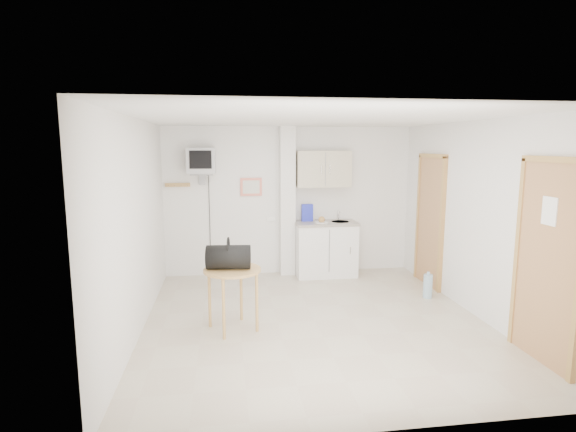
{
  "coord_description": "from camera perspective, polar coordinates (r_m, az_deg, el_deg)",
  "views": [
    {
      "loc": [
        -1.08,
        -5.28,
        2.18
      ],
      "look_at": [
        -0.25,
        0.6,
        1.25
      ],
      "focal_mm": 28.0,
      "sensor_mm": 36.0,
      "label": 1
    }
  ],
  "objects": [
    {
      "name": "water_bottle",
      "position": [
        6.87,
        17.33,
        -8.49
      ],
      "size": [
        0.13,
        0.13,
        0.39
      ],
      "color": "#90B2C8",
      "rests_on": "ground"
    },
    {
      "name": "ground",
      "position": [
        5.81,
        3.4,
        -13.14
      ],
      "size": [
        4.5,
        4.5,
        0.0
      ],
      "primitive_type": "plane",
      "color": "#BCB099",
      "rests_on": "ground"
    },
    {
      "name": "kitchenette",
      "position": [
        7.59,
        4.71,
        -1.57
      ],
      "size": [
        1.03,
        0.58,
        2.1
      ],
      "color": "white",
      "rests_on": "ground"
    },
    {
      "name": "duffel_bag",
      "position": [
        5.33,
        -7.56,
        -5.16
      ],
      "size": [
        0.54,
        0.33,
        0.38
      ],
      "rotation": [
        0.0,
        0.0,
        -0.1
      ],
      "color": "black",
      "rests_on": "round_table"
    },
    {
      "name": "round_table",
      "position": [
        5.39,
        -7.07,
        -7.63
      ],
      "size": [
        0.68,
        0.68,
        0.75
      ],
      "rotation": [
        0.0,
        0.0,
        -0.37
      ],
      "color": "#AF8745",
      "rests_on": "ground"
    },
    {
      "name": "room_envelope",
      "position": [
        5.57,
        5.79,
        2.23
      ],
      "size": [
        4.24,
        4.54,
        2.55
      ],
      "color": "white",
      "rests_on": "ground"
    },
    {
      "name": "crt_television",
      "position": [
        7.32,
        -10.96,
        6.82
      ],
      "size": [
        0.44,
        0.45,
        2.15
      ],
      "color": "slate",
      "rests_on": "ground"
    }
  ]
}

